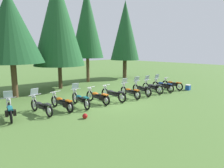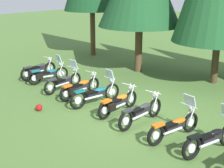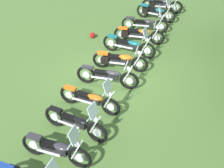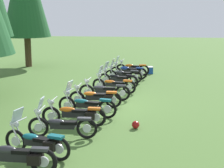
{
  "view_description": "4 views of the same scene",
  "coord_description": "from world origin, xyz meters",
  "px_view_note": "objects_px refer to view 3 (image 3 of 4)",
  "views": [
    {
      "loc": [
        -9.23,
        -10.07,
        3.55
      ],
      "look_at": [
        1.17,
        0.66,
        0.99
      ],
      "focal_mm": 33.06,
      "sensor_mm": 36.0,
      "label": 1
    },
    {
      "loc": [
        7.18,
        -9.01,
        4.89
      ],
      "look_at": [
        -1.38,
        0.49,
        0.94
      ],
      "focal_mm": 53.84,
      "sensor_mm": 36.0,
      "label": 2
    },
    {
      "loc": [
        10.9,
        2.65,
        7.47
      ],
      "look_at": [
        1.23,
        0.24,
        0.59
      ],
      "focal_mm": 55.02,
      "sensor_mm": 36.0,
      "label": 3
    },
    {
      "loc": [
        -14.66,
        -2.53,
        4.07
      ],
      "look_at": [
        0.66,
        -0.45,
        0.75
      ],
      "focal_mm": 54.87,
      "sensor_mm": 36.0,
      "label": 4
    }
  ],
  "objects_px": {
    "motorcycle_8": "(76,123)",
    "motorcycle_4": "(129,45)",
    "motorcycle_9": "(57,149)",
    "motorcycle_1": "(155,12)",
    "motorcycle_6": "(108,76)",
    "motorcycle_0": "(161,5)",
    "motorcycle_7": "(90,99)",
    "motorcycle_3": "(138,34)",
    "dropped_helmet": "(92,35)",
    "motorcycle_2": "(146,23)",
    "motorcycle_5": "(119,60)"
  },
  "relations": [
    {
      "from": "motorcycle_5",
      "to": "motorcycle_9",
      "type": "distance_m",
      "value": 5.3
    },
    {
      "from": "motorcycle_2",
      "to": "motorcycle_9",
      "type": "xyz_separation_m",
      "value": [
        8.98,
        -1.06,
        0.03
      ]
    },
    {
      "from": "motorcycle_1",
      "to": "motorcycle_3",
      "type": "relative_size",
      "value": 0.9
    },
    {
      "from": "motorcycle_2",
      "to": "motorcycle_3",
      "type": "bearing_deg",
      "value": -100.28
    },
    {
      "from": "motorcycle_2",
      "to": "motorcycle_9",
      "type": "height_order",
      "value": "motorcycle_9"
    },
    {
      "from": "motorcycle_0",
      "to": "motorcycle_6",
      "type": "relative_size",
      "value": 0.93
    },
    {
      "from": "motorcycle_2",
      "to": "motorcycle_8",
      "type": "height_order",
      "value": "motorcycle_8"
    },
    {
      "from": "motorcycle_1",
      "to": "motorcycle_7",
      "type": "xyz_separation_m",
      "value": [
        8.0,
        -1.1,
        -0.02
      ]
    },
    {
      "from": "motorcycle_2",
      "to": "dropped_helmet",
      "type": "xyz_separation_m",
      "value": [
        1.25,
        -2.33,
        -0.32
      ]
    },
    {
      "from": "motorcycle_5",
      "to": "motorcycle_8",
      "type": "height_order",
      "value": "motorcycle_8"
    },
    {
      "from": "motorcycle_0",
      "to": "motorcycle_8",
      "type": "xyz_separation_m",
      "value": [
        10.35,
        -1.35,
        0.01
      ]
    },
    {
      "from": "motorcycle_4",
      "to": "motorcycle_8",
      "type": "xyz_separation_m",
      "value": [
        5.35,
        -0.6,
        -0.02
      ]
    },
    {
      "from": "motorcycle_8",
      "to": "motorcycle_9",
      "type": "xyz_separation_m",
      "value": [
        1.22,
        -0.15,
        0.02
      ]
    },
    {
      "from": "motorcycle_7",
      "to": "motorcycle_8",
      "type": "xyz_separation_m",
      "value": [
        1.29,
        -0.06,
        0.01
      ]
    },
    {
      "from": "motorcycle_5",
      "to": "dropped_helmet",
      "type": "relative_size",
      "value": 8.39
    },
    {
      "from": "motorcycle_0",
      "to": "motorcycle_9",
      "type": "bearing_deg",
      "value": -98.48
    },
    {
      "from": "motorcycle_1",
      "to": "motorcycle_7",
      "type": "relative_size",
      "value": 0.92
    },
    {
      "from": "motorcycle_1",
      "to": "motorcycle_3",
      "type": "height_order",
      "value": "motorcycle_1"
    },
    {
      "from": "motorcycle_9",
      "to": "dropped_helmet",
      "type": "height_order",
      "value": "motorcycle_9"
    },
    {
      "from": "motorcycle_9",
      "to": "dropped_helmet",
      "type": "relative_size",
      "value": 8.06
    },
    {
      "from": "motorcycle_4",
      "to": "motorcycle_9",
      "type": "bearing_deg",
      "value": -86.38
    },
    {
      "from": "motorcycle_8",
      "to": "motorcycle_4",
      "type": "bearing_deg",
      "value": 97.89
    },
    {
      "from": "motorcycle_6",
      "to": "motorcycle_0",
      "type": "bearing_deg",
      "value": 82.32
    },
    {
      "from": "motorcycle_7",
      "to": "motorcycle_0",
      "type": "bearing_deg",
      "value": 92.6
    },
    {
      "from": "motorcycle_4",
      "to": "motorcycle_7",
      "type": "xyz_separation_m",
      "value": [
        4.06,
        -0.54,
        -0.03
      ]
    },
    {
      "from": "motorcycle_1",
      "to": "dropped_helmet",
      "type": "relative_size",
      "value": 7.78
    },
    {
      "from": "motorcycle_8",
      "to": "dropped_helmet",
      "type": "bearing_deg",
      "value": 116.59
    },
    {
      "from": "motorcycle_4",
      "to": "motorcycle_8",
      "type": "relative_size",
      "value": 1.07
    },
    {
      "from": "motorcycle_1",
      "to": "motorcycle_4",
      "type": "xyz_separation_m",
      "value": [
        3.94,
        -0.56,
        0.01
      ]
    },
    {
      "from": "motorcycle_6",
      "to": "motorcycle_9",
      "type": "bearing_deg",
      "value": -96.03
    },
    {
      "from": "motorcycle_6",
      "to": "dropped_helmet",
      "type": "bearing_deg",
      "value": 115.15
    },
    {
      "from": "motorcycle_2",
      "to": "motorcycle_5",
      "type": "relative_size",
      "value": 1.0
    },
    {
      "from": "dropped_helmet",
      "to": "motorcycle_4",
      "type": "bearing_deg",
      "value": 60.11
    },
    {
      "from": "motorcycle_1",
      "to": "motorcycle_8",
      "type": "height_order",
      "value": "motorcycle_8"
    },
    {
      "from": "motorcycle_3",
      "to": "motorcycle_6",
      "type": "bearing_deg",
      "value": -98.21
    },
    {
      "from": "motorcycle_3",
      "to": "motorcycle_7",
      "type": "height_order",
      "value": "motorcycle_7"
    },
    {
      "from": "motorcycle_3",
      "to": "motorcycle_7",
      "type": "xyz_separation_m",
      "value": [
        5.24,
        -0.7,
        0.0
      ]
    },
    {
      "from": "motorcycle_1",
      "to": "motorcycle_6",
      "type": "height_order",
      "value": "motorcycle_1"
    },
    {
      "from": "motorcycle_4",
      "to": "motorcycle_6",
      "type": "distance_m",
      "value": 2.56
    },
    {
      "from": "motorcycle_0",
      "to": "motorcycle_4",
      "type": "xyz_separation_m",
      "value": [
        5.0,
        -0.75,
        0.02
      ]
    },
    {
      "from": "motorcycle_3",
      "to": "motorcycle_4",
      "type": "relative_size",
      "value": 0.97
    },
    {
      "from": "motorcycle_7",
      "to": "dropped_helmet",
      "type": "xyz_separation_m",
      "value": [
        -5.22,
        -1.49,
        -0.31
      ]
    },
    {
      "from": "motorcycle_6",
      "to": "motorcycle_7",
      "type": "distance_m",
      "value": 1.53
    },
    {
      "from": "dropped_helmet",
      "to": "motorcycle_7",
      "type": "bearing_deg",
      "value": 15.88
    },
    {
      "from": "motorcycle_1",
      "to": "motorcycle_5",
      "type": "distance_m",
      "value": 5.29
    },
    {
      "from": "motorcycle_4",
      "to": "dropped_helmet",
      "type": "bearing_deg",
      "value": 160.27
    },
    {
      "from": "motorcycle_8",
      "to": "dropped_helmet",
      "type": "relative_size",
      "value": 8.3
    },
    {
      "from": "motorcycle_5",
      "to": "motorcycle_2",
      "type": "bearing_deg",
      "value": 81.32
    },
    {
      "from": "motorcycle_6",
      "to": "dropped_helmet",
      "type": "relative_size",
      "value": 8.85
    },
    {
      "from": "motorcycle_4",
      "to": "motorcycle_3",
      "type": "bearing_deg",
      "value": 92.39
    }
  ]
}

